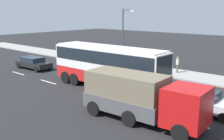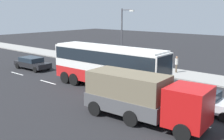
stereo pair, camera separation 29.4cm
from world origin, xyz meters
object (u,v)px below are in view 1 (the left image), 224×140
(coach_bus, at_px, (108,63))
(cargo_truck, at_px, (141,96))
(car_black_sedan, at_px, (33,63))
(pedestrian_at_crossing, at_px, (178,63))
(car_silver_hatch, at_px, (202,101))
(street_lamp, at_px, (124,34))

(coach_bus, distance_m, cargo_truck, 7.36)
(car_black_sedan, distance_m, pedestrian_at_crossing, 16.34)
(cargo_truck, relative_size, car_silver_hatch, 1.73)
(car_black_sedan, bearing_deg, street_lamp, 40.65)
(cargo_truck, distance_m, pedestrian_at_crossing, 13.65)
(coach_bus, distance_m, pedestrian_at_crossing, 9.28)
(coach_bus, distance_m, car_black_sedan, 12.05)
(coach_bus, bearing_deg, car_black_sedan, 177.68)
(car_silver_hatch, distance_m, pedestrian_at_crossing, 11.23)
(cargo_truck, bearing_deg, pedestrian_at_crossing, 104.98)
(cargo_truck, bearing_deg, car_silver_hatch, 56.24)
(coach_bus, distance_m, street_lamp, 8.73)
(cargo_truck, relative_size, car_black_sedan, 1.63)
(cargo_truck, xyz_separation_m, street_lamp, (-10.51, 11.26, 2.47))
(car_silver_hatch, bearing_deg, coach_bus, 178.82)
(coach_bus, relative_size, car_black_sedan, 2.29)
(coach_bus, bearing_deg, pedestrian_at_crossing, 77.53)
(cargo_truck, distance_m, car_silver_hatch, 4.50)
(coach_bus, relative_size, pedestrian_at_crossing, 6.30)
(street_lamp, bearing_deg, car_black_sedan, -136.84)
(pedestrian_at_crossing, height_order, street_lamp, street_lamp)
(car_silver_hatch, relative_size, pedestrian_at_crossing, 2.60)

